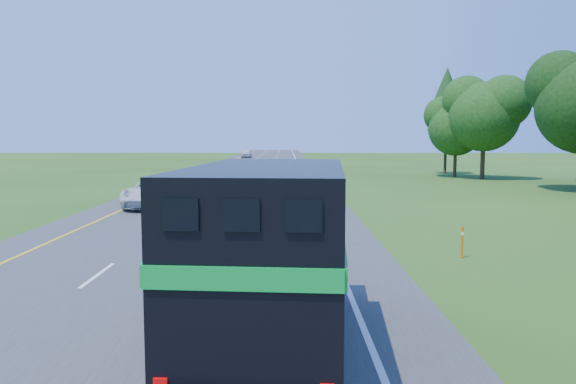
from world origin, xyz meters
The scene contains 6 objects.
road centered at (0.00, 50.00, 0.02)m, with size 15.00×260.00×0.04m, color #38383A.
lane_markings centered at (0.00, 50.00, 0.04)m, with size 11.15×260.00×0.01m.
horse_truck centered at (3.58, 13.95, 1.98)m, with size 3.19×8.36×3.62m.
white_suv centered at (-3.78, 36.59, 0.95)m, with size 3.01×6.54×1.82m, color silver.
far_car centered at (-4.06, 114.07, 0.86)m, with size 1.94×4.83×1.65m, color silver.
delineator centered at (9.88, 22.50, 0.59)m, with size 0.09×0.05×1.10m.
Camera 1 is at (3.83, 3.50, 4.17)m, focal length 35.00 mm.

